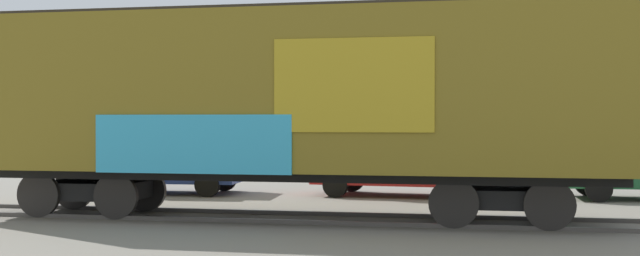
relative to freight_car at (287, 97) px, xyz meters
name	(u,v)px	position (x,y,z in m)	size (l,w,h in m)	color
ground_plane	(268,219)	(-0.37, 0.00, -2.45)	(260.00, 260.00, 0.00)	slate
track	(278,217)	(-0.17, 0.01, -2.41)	(60.02, 3.52, 0.08)	#4C4742
freight_car	(287,97)	(0.00, 0.00, 0.00)	(13.20, 3.20, 4.31)	olive
flagpole	(590,4)	(7.46, 11.57, 3.29)	(0.70, 1.45, 8.89)	silver
hillside	(433,93)	(-0.35, 78.08, 2.59)	(124.72, 32.61, 13.95)	silver
parked_car_blue	(164,164)	(-4.53, 4.93, -1.67)	(4.20, 2.17, 1.57)	navy
parked_car_red	(397,163)	(1.76, 5.33, -1.60)	(4.53, 2.35, 1.66)	#B21E1E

